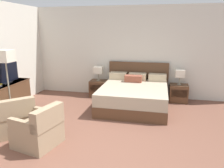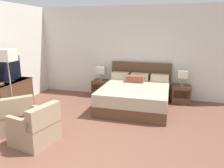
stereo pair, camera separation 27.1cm
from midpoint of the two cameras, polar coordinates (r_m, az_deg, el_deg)
The scene contains 12 objects.
ground_plane at distance 3.79m, azimuth -4.61°, elevation -18.37°, with size 10.57×10.57×0.00m, color brown.
wall_back at distance 6.67m, azimuth 5.82°, elevation 8.24°, with size 6.91×0.06×2.70m, color silver.
bed at distance 5.84m, azimuth 7.42°, elevation -3.01°, with size 1.78×1.98×1.07m.
nightstand_left at distance 6.77m, azimuth -1.72°, elevation -1.09°, with size 0.50×0.43×0.50m.
nightstand_right at distance 6.50m, azimuth 18.78°, elevation -2.53°, with size 0.50×0.43×0.50m.
table_lamp_left at distance 6.64m, azimuth -1.75°, elevation 3.67°, with size 0.26×0.26×0.43m.
table_lamp_right at distance 6.36m, azimuth 19.19°, elevation 2.41°, with size 0.26×0.26×0.43m.
dresser at distance 5.98m, azimuth -23.68°, elevation -2.92°, with size 0.49×1.19×0.77m.
tv at distance 5.81m, azimuth -24.49°, elevation 3.29°, with size 0.18×0.92×0.60m.
armchair_by_window at distance 4.88m, azimuth -22.52°, elevation -7.96°, with size 0.97×0.97×0.76m.
armchair_companion at distance 4.21m, azimuth -17.49°, elevation -11.10°, with size 0.82×0.81×0.76m.
floor_lamp at distance 5.44m, azimuth -24.33°, elevation 5.62°, with size 0.33×0.33×1.59m.
Camera 2 is at (1.27, -2.95, 2.04)m, focal length 35.00 mm.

